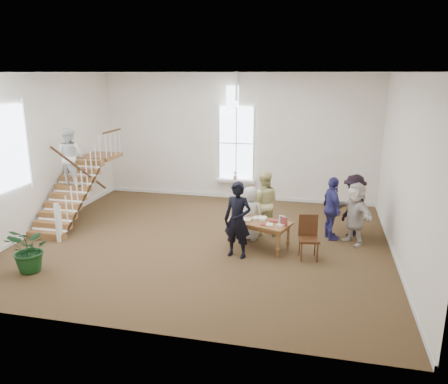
% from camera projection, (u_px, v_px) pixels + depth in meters
% --- Properties ---
extents(ground, '(10.00, 10.00, 0.00)m').
position_uv_depth(ground, '(204.00, 241.00, 12.07)').
color(ground, '#47341C').
rests_on(ground, ground).
extents(room_shell, '(10.49, 10.00, 10.00)m').
position_uv_depth(room_shell, '(236.00, 188.00, 16.10)').
color(room_shell, white).
rests_on(room_shell, ground).
extents(staircase, '(1.10, 4.10, 2.92)m').
position_uv_depth(staircase, '(73.00, 171.00, 13.29)').
color(staircase, brown).
rests_on(staircase, ground).
extents(library_table, '(1.78, 1.29, 0.81)m').
position_uv_depth(library_table, '(259.00, 224.00, 11.43)').
color(library_table, brown).
rests_on(library_table, ground).
extents(police_officer, '(0.79, 0.60, 1.93)m').
position_uv_depth(police_officer, '(238.00, 220.00, 10.82)').
color(police_officer, black).
rests_on(police_officer, ground).
extents(elderly_woman, '(0.83, 0.64, 1.51)m').
position_uv_depth(elderly_woman, '(250.00, 213.00, 12.03)').
color(elderly_woman, beige).
rests_on(elderly_woman, ground).
extents(person_yellow, '(0.99, 0.82, 1.85)m').
position_uv_depth(person_yellow, '(263.00, 203.00, 12.39)').
color(person_yellow, '#DCD489').
rests_on(person_yellow, ground).
extents(woman_cluster_a, '(0.78, 1.13, 1.77)m').
position_uv_depth(woman_cluster_a, '(332.00, 209.00, 12.01)').
color(woman_cluster_a, navy).
rests_on(woman_cluster_a, ground).
extents(woman_cluster_b, '(1.11, 1.32, 1.77)m').
position_uv_depth(woman_cluster_b, '(354.00, 205.00, 12.31)').
color(woman_cluster_b, black).
rests_on(woman_cluster_b, ground).
extents(woman_cluster_c, '(1.35, 1.57, 1.70)m').
position_uv_depth(woman_cluster_c, '(355.00, 213.00, 11.70)').
color(woman_cluster_c, beige).
rests_on(woman_cluster_c, ground).
extents(floor_plant, '(1.22, 1.13, 1.11)m').
position_uv_depth(floor_plant, '(30.00, 249.00, 10.07)').
color(floor_plant, '#123815').
rests_on(floor_plant, ground).
extents(side_chair, '(0.56, 0.56, 1.11)m').
position_uv_depth(side_chair, '(308.00, 234.00, 10.84)').
color(side_chair, '#3A230F').
rests_on(side_chair, ground).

